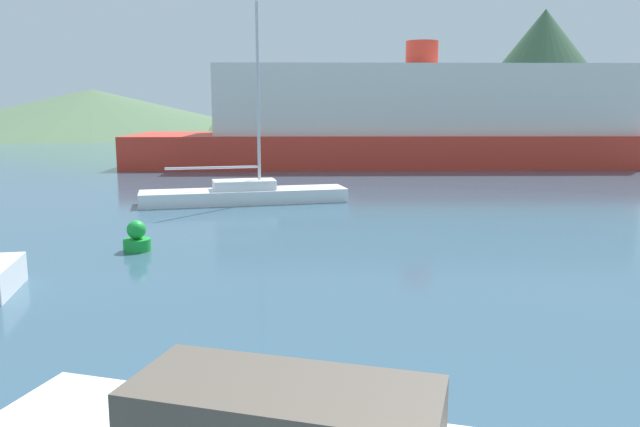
{
  "coord_description": "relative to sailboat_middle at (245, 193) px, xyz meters",
  "views": [
    {
      "loc": [
        1.18,
        -1.18,
        3.82
      ],
      "look_at": [
        0.32,
        14.0,
        1.2
      ],
      "focal_mm": 35.0,
      "sensor_mm": 36.0,
      "label": 1
    }
  ],
  "objects": [
    {
      "name": "hill_west",
      "position": [
        -33.91,
        65.45,
        2.76
      ],
      "size": [
        54.12,
        54.12,
        6.27
      ],
      "color": "#4C6647",
      "rests_on": "ground_plane"
    },
    {
      "name": "hill_central",
      "position": [
        4.82,
        66.71,
        4.05
      ],
      "size": [
        51.22,
        51.22,
        8.85
      ],
      "color": "#3D6038",
      "rests_on": "ground_plane"
    },
    {
      "name": "ferry_distant",
      "position": [
        8.66,
        17.33,
        2.44
      ],
      "size": [
        38.1,
        11.2,
        7.98
      ],
      "rotation": [
        0.0,
        0.0,
        0.08
      ],
      "color": "red",
      "rests_on": "ground_plane"
    },
    {
      "name": "sailboat_middle",
      "position": [
        0.0,
        0.0,
        0.0
      ],
      "size": [
        8.31,
        3.99,
        7.8
      ],
      "rotation": [
        0.0,
        0.0,
        0.29
      ],
      "color": "white",
      "rests_on": "ground_plane"
    },
    {
      "name": "hill_east",
      "position": [
        31.29,
        69.26,
        8.37
      ],
      "size": [
        27.09,
        27.09,
        17.5
      ],
      "color": "#38563D",
      "rests_on": "ground_plane"
    },
    {
      "name": "buoy_marker",
      "position": [
        -1.39,
        -8.53,
        -0.04
      ],
      "size": [
        0.72,
        0.72,
        0.83
      ],
      "color": "green",
      "rests_on": "ground_plane"
    }
  ]
}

